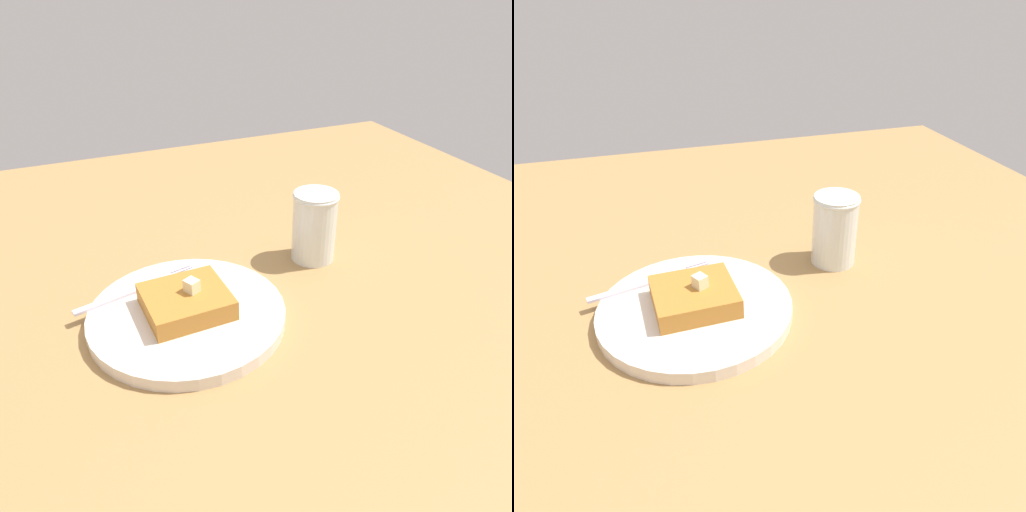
# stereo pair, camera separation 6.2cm
# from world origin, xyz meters

# --- Properties ---
(table_surface) EXTENTS (1.22, 1.22, 0.03)m
(table_surface) POSITION_xyz_m (0.00, 0.00, 0.01)
(table_surface) COLOR #A27B48
(table_surface) RESTS_ON ground
(plate) EXTENTS (0.23, 0.23, 0.02)m
(plate) POSITION_xyz_m (-0.01, 0.08, 0.04)
(plate) COLOR silver
(plate) RESTS_ON table_surface
(toast_slice_center) EXTENTS (0.09, 0.10, 0.02)m
(toast_slice_center) POSITION_xyz_m (-0.01, 0.08, 0.05)
(toast_slice_center) COLOR #B3732B
(toast_slice_center) RESTS_ON plate
(butter_pat_primary) EXTENTS (0.02, 0.02, 0.02)m
(butter_pat_primary) POSITION_xyz_m (-0.01, 0.08, 0.07)
(butter_pat_primary) COLOR beige
(butter_pat_primary) RESTS_ON toast_slice_center
(fork) EXTENTS (0.05, 0.16, 0.00)m
(fork) POSITION_xyz_m (0.06, 0.12, 0.04)
(fork) COLOR silver
(fork) RESTS_ON plate
(syrup_jar) EXTENTS (0.06, 0.06, 0.10)m
(syrup_jar) POSITION_xyz_m (0.06, -0.12, 0.07)
(syrup_jar) COLOR #361205
(syrup_jar) RESTS_ON table_surface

